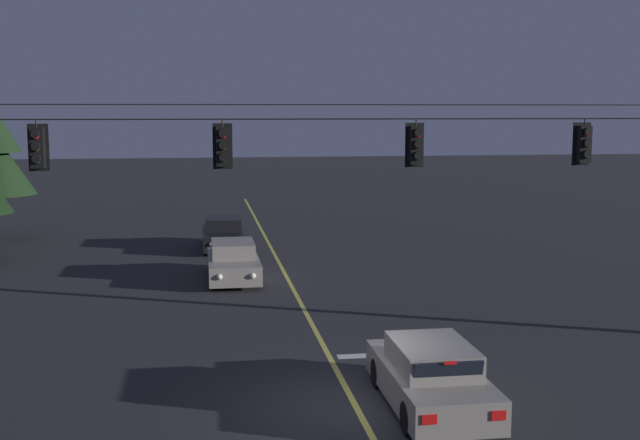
{
  "coord_description": "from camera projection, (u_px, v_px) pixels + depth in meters",
  "views": [
    {
      "loc": [
        -3.13,
        -15.7,
        6.09
      ],
      "look_at": [
        0.0,
        4.99,
        3.23
      ],
      "focal_mm": 45.17,
      "sensor_mm": 36.0,
      "label": 1
    }
  ],
  "objects": [
    {
      "name": "traffic_light_centre",
      "position": [
        416.0,
        145.0,
        20.19
      ],
      "size": [
        0.48,
        0.41,
        1.22
      ],
      "color": "black"
    },
    {
      "name": "traffic_light_right_inner",
      "position": [
        584.0,
        144.0,
        20.86
      ],
      "size": [
        0.48,
        0.41,
        1.22
      ],
      "color": "black"
    },
    {
      "name": "signal_span_assembly",
      "position": [
        326.0,
        203.0,
        20.06
      ],
      "size": [
        21.23,
        0.32,
        7.28
      ],
      "color": "#423021",
      "rests_on": "ground"
    },
    {
      "name": "lane_centre_stripe",
      "position": [
        297.0,
        297.0,
        26.46
      ],
      "size": [
        0.14,
        60.0,
        0.01
      ],
      "primitive_type": "cube",
      "color": "#D1C64C",
      "rests_on": "ground"
    },
    {
      "name": "car_oncoming_trailing",
      "position": [
        223.0,
        234.0,
        35.62
      ],
      "size": [
        1.8,
        4.42,
        1.39
      ],
      "color": "black",
      "rests_on": "ground"
    },
    {
      "name": "ground_plane",
      "position": [
        356.0,
        407.0,
        16.67
      ],
      "size": [
        180.0,
        180.0,
        0.0
      ],
      "primitive_type": "plane",
      "color": "#28282B"
    },
    {
      "name": "car_waiting_near_lane",
      "position": [
        431.0,
        377.0,
        16.55
      ],
      "size": [
        1.8,
        4.33,
        1.39
      ],
      "color": "gray",
      "rests_on": "ground"
    },
    {
      "name": "car_oncoming_lead",
      "position": [
        233.0,
        262.0,
        29.09
      ],
      "size": [
        1.8,
        4.42,
        1.39
      ],
      "color": "gray",
      "rests_on": "ground"
    },
    {
      "name": "traffic_light_left_inner",
      "position": [
        223.0,
        146.0,
        19.48
      ],
      "size": [
        0.48,
        0.41,
        1.22
      ],
      "color": "black"
    },
    {
      "name": "traffic_light_leftmost",
      "position": [
        37.0,
        148.0,
        18.84
      ],
      "size": [
        0.48,
        0.41,
        1.22
      ],
      "color": "black"
    },
    {
      "name": "stop_bar_paint",
      "position": [
        404.0,
        354.0,
        20.27
      ],
      "size": [
        3.4,
        0.36,
        0.01
      ],
      "primitive_type": "cube",
      "color": "silver",
      "rests_on": "ground"
    }
  ]
}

